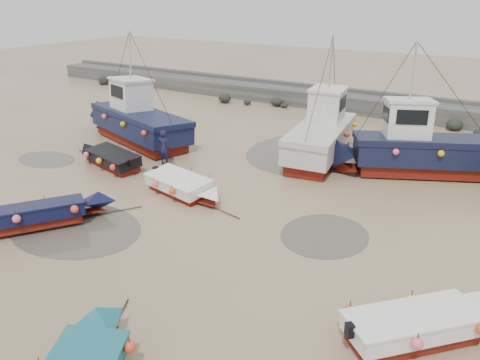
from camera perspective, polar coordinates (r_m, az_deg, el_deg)
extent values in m
plane|color=tan|center=(18.28, -11.76, -5.51)|extent=(120.00, 120.00, 0.00)
cube|color=#62625D|center=(36.24, 12.86, 9.18)|extent=(60.00, 2.20, 1.20)
cube|color=#62625D|center=(37.22, 13.60, 10.59)|extent=(60.00, 0.60, 0.25)
ellipsoid|color=black|center=(32.19, 19.55, 6.32)|extent=(0.84, 0.86, 0.51)
ellipsoid|color=black|center=(33.22, 24.71, 6.12)|extent=(0.98, 1.07, 0.72)
ellipsoid|color=black|center=(36.88, 4.49, 9.47)|extent=(0.99, 0.80, 0.58)
ellipsoid|color=black|center=(47.59, -16.45, 11.35)|extent=(0.65, 0.64, 0.43)
ellipsoid|color=black|center=(36.40, 5.41, 9.06)|extent=(0.61, 0.53, 0.32)
ellipsoid|color=black|center=(37.98, -1.88, 9.95)|extent=(1.09, 0.88, 0.72)
ellipsoid|color=black|center=(37.25, 0.89, 9.48)|extent=(0.65, 0.60, 0.37)
ellipsoid|color=black|center=(34.45, 9.97, 8.10)|extent=(0.64, 0.62, 0.48)
ellipsoid|color=black|center=(47.58, -16.27, 11.56)|extent=(1.10, 0.87, 0.86)
ellipsoid|color=black|center=(33.12, 24.71, 5.80)|extent=(0.55, 0.45, 0.29)
cylinder|color=#544D42|center=(18.79, -19.40, -5.56)|extent=(5.42, 5.42, 0.01)
cylinder|color=#544D42|center=(17.54, 10.27, -6.61)|extent=(3.17, 3.17, 0.01)
cylinder|color=#544D42|center=(26.95, -22.52, 2.34)|extent=(3.51, 3.51, 0.01)
cylinder|color=#544D42|center=(26.22, 7.88, 3.33)|extent=(6.16, 6.16, 0.01)
cube|color=maroon|center=(19.44, -23.85, -4.82)|extent=(3.08, 3.64, 0.30)
cube|color=black|center=(19.28, -24.02, -3.82)|extent=(3.43, 3.99, 0.45)
pyramid|color=black|center=(19.15, -17.69, -1.60)|extent=(1.76, 1.51, 0.90)
cube|color=brown|center=(19.22, -24.09, -3.38)|extent=(2.83, 3.32, 0.10)
cube|color=black|center=(19.18, -24.13, -3.14)|extent=(3.53, 4.10, 0.07)
cylinder|color=black|center=(19.62, -14.74, -3.71)|extent=(1.15, 1.68, 0.04)
sphere|color=#E5472A|center=(18.41, -25.51, -4.94)|extent=(0.30, 0.30, 0.30)
sphere|color=#E5472A|center=(20.09, -22.75, -2.26)|extent=(0.30, 0.30, 0.30)
sphere|color=#E5472A|center=(18.39, -19.43, -4.01)|extent=(0.30, 0.30, 0.30)
pyramid|color=#176271|center=(12.37, -16.53, -15.39)|extent=(1.65, 1.32, 0.90)
cylinder|color=black|center=(13.56, -14.78, -16.44)|extent=(0.95, 1.80, 0.04)
sphere|color=#E5472A|center=(11.82, -13.39, -19.18)|extent=(0.30, 0.30, 0.30)
cube|color=maroon|center=(13.27, 20.21, -17.49)|extent=(2.99, 3.10, 0.30)
cube|color=white|center=(13.05, 20.43, -16.21)|extent=(3.29, 3.40, 0.45)
cube|color=brown|center=(12.95, 20.53, -15.63)|extent=(2.73, 2.83, 0.10)
cube|color=white|center=(12.90, 20.58, -15.31)|extent=(3.39, 3.50, 0.07)
cube|color=black|center=(12.12, 13.27, -17.55)|extent=(0.28, 0.28, 0.35)
sphere|color=#E5472A|center=(12.87, 13.32, -15.29)|extent=(0.30, 0.30, 0.30)
sphere|color=#E5472A|center=(12.28, 20.82, -18.38)|extent=(0.30, 0.30, 0.30)
sphere|color=#E5472A|center=(13.72, 20.21, -13.56)|extent=(0.30, 0.30, 0.30)
cube|color=maroon|center=(24.52, -15.03, 1.80)|extent=(3.22, 1.77, 0.30)
cube|color=black|center=(24.39, -15.11, 2.63)|extent=(3.48, 2.01, 0.45)
pyramid|color=black|center=(25.94, -17.43, 4.56)|extent=(0.99, 1.42, 0.90)
cube|color=brown|center=(24.34, -15.15, 2.99)|extent=(2.91, 1.64, 0.10)
cube|color=black|center=(24.31, -15.17, 3.19)|extent=(3.56, 2.08, 0.07)
cube|color=black|center=(22.93, -13.00, 2.06)|extent=(0.23, 0.26, 0.35)
cylinder|color=black|center=(26.96, -18.07, 3.01)|extent=(1.95, 0.50, 0.04)
sphere|color=#E5472A|center=(22.94, -15.14, 1.67)|extent=(0.30, 0.30, 0.30)
sphere|color=#E5472A|center=(24.19, -12.80, 2.94)|extent=(0.30, 0.30, 0.30)
sphere|color=#E5472A|center=(24.02, -16.70, 2.42)|extent=(0.30, 0.30, 0.30)
sphere|color=#E5472A|center=(25.26, -14.39, 3.61)|extent=(0.30, 0.30, 0.30)
sphere|color=#E5472A|center=(25.13, -18.14, 3.10)|extent=(0.30, 0.30, 0.30)
cube|color=maroon|center=(20.78, -7.37, -1.29)|extent=(2.98, 1.71, 0.30)
cube|color=white|center=(20.63, -7.42, -0.34)|extent=(3.22, 1.96, 0.45)
pyramid|color=white|center=(19.15, -3.96, -0.55)|extent=(0.98, 1.50, 0.90)
cube|color=brown|center=(20.57, -7.44, 0.09)|extent=(2.70, 1.59, 0.10)
cube|color=white|center=(20.54, -7.45, 0.32)|extent=(3.30, 2.03, 0.07)
cube|color=black|center=(21.74, -10.07, 1.18)|extent=(0.22, 0.25, 0.35)
cylinder|color=black|center=(18.99, -2.19, -3.84)|extent=(1.97, 0.44, 0.04)
sphere|color=#E5472A|center=(21.94, -7.78, 1.32)|extent=(0.30, 0.30, 0.30)
sphere|color=#E5472A|center=(20.58, -10.23, -0.25)|extent=(0.30, 0.30, 0.30)
sphere|color=#E5472A|center=(21.07, -5.73, 0.53)|extent=(0.30, 0.30, 0.30)
sphere|color=#E5472A|center=(19.69, -8.15, -1.16)|extent=(0.30, 0.30, 0.30)
sphere|color=#E5472A|center=(20.24, -3.51, -0.32)|extent=(0.30, 0.30, 0.30)
cube|color=maroon|center=(28.19, -12.05, 4.96)|extent=(7.10, 4.09, 0.55)
cube|color=#101837|center=(27.99, -12.17, 6.43)|extent=(7.69, 4.60, 0.95)
pyramid|color=#101837|center=(31.47, -16.04, 9.09)|extent=(2.12, 2.87, 1.40)
cube|color=brown|center=(27.86, -12.25, 7.45)|extent=(7.50, 4.45, 0.08)
cube|color=#101837|center=(27.82, -12.27, 7.73)|extent=(7.86, 4.70, 0.30)
cube|color=white|center=(28.47, -13.42, 9.96)|extent=(2.44, 2.31, 1.70)
cube|color=white|center=(28.30, -13.58, 11.76)|extent=(2.64, 2.49, 0.12)
cube|color=black|center=(29.31, -14.42, 10.71)|extent=(0.50, 1.47, 0.68)
cylinder|color=#B7B7B2|center=(28.11, -13.83, 14.48)|extent=(0.10, 0.10, 2.60)
cylinder|color=black|center=(32.87, -16.60, 6.50)|extent=(2.88, 0.94, 0.05)
sphere|color=#F86679|center=(24.81, -11.78, 5.33)|extent=(0.30, 0.30, 0.30)
sphere|color=#F86679|center=(27.14, -7.83, 7.02)|extent=(0.30, 0.30, 0.30)
sphere|color=#F86679|center=(26.78, -14.24, 6.34)|extent=(0.30, 0.30, 0.30)
sphere|color=#F86679|center=(29.05, -10.36, 7.85)|extent=(0.30, 0.30, 0.30)
sphere|color=#F86679|center=(28.81, -16.37, 7.20)|extent=(0.30, 0.30, 0.30)
sphere|color=#F86679|center=(31.01, -12.58, 8.58)|extent=(0.30, 0.30, 0.30)
cube|color=maroon|center=(25.18, 9.59, 3.09)|extent=(2.89, 6.49, 0.55)
cube|color=beige|center=(24.95, 9.70, 4.72)|extent=(3.30, 6.99, 0.95)
pyramid|color=beige|center=(28.46, 11.74, 8.18)|extent=(2.49, 1.76, 1.40)
cube|color=brown|center=(24.81, 9.78, 5.86)|extent=(3.19, 6.83, 0.08)
cube|color=beige|center=(24.77, 9.80, 6.17)|extent=(3.37, 7.15, 0.30)
cube|color=white|center=(25.40, 10.45, 8.78)|extent=(1.90, 2.22, 1.70)
cube|color=white|center=(25.21, 10.59, 10.79)|extent=(2.05, 2.40, 0.12)
cube|color=black|center=(26.32, 11.01, 9.77)|extent=(1.36, 0.26, 0.68)
cylinder|color=#B7B7B2|center=(24.99, 10.81, 13.85)|extent=(0.10, 0.10, 2.60)
cylinder|color=black|center=(29.94, 11.95, 5.48)|extent=(0.51, 2.97, 0.05)
sphere|color=#F86679|center=(22.71, 4.99, 4.17)|extent=(0.30, 0.30, 0.30)
sphere|color=#F86679|center=(23.09, 11.83, 4.08)|extent=(0.30, 0.30, 0.30)
sphere|color=#F86679|center=(24.66, 6.58, 5.55)|extent=(0.30, 0.30, 0.30)
sphere|color=#F86679|center=(25.11, 12.87, 5.44)|extent=(0.30, 0.30, 0.30)
sphere|color=#F86679|center=(26.65, 7.94, 6.73)|extent=(0.30, 0.30, 0.30)
sphere|color=#F86679|center=(27.14, 13.76, 6.59)|extent=(0.30, 0.30, 0.30)
cube|color=maroon|center=(24.40, 21.06, 1.27)|extent=(6.11, 4.27, 0.55)
cube|color=black|center=(24.16, 21.30, 2.93)|extent=(6.64, 4.77, 0.95)
pyramid|color=black|center=(23.26, 12.72, 5.03)|extent=(2.27, 2.67, 1.40)
cube|color=brown|center=(24.01, 21.46, 4.09)|extent=(6.47, 4.62, 0.08)
cube|color=black|center=(23.98, 21.51, 4.41)|extent=(6.79, 4.87, 0.30)
cube|color=white|center=(23.51, 19.82, 6.79)|extent=(2.49, 2.30, 1.70)
cube|color=white|center=(23.31, 20.10, 8.94)|extent=(2.69, 2.48, 0.12)
cube|color=black|center=(23.23, 17.43, 7.56)|extent=(0.63, 1.24, 0.68)
cylinder|color=#B7B7B2|center=(23.07, 20.55, 12.22)|extent=(0.10, 0.10, 2.60)
cylinder|color=black|center=(23.70, 9.79, 1.24)|extent=(2.73, 1.34, 0.05)
sphere|color=#F86679|center=(25.64, 23.99, 4.41)|extent=(0.30, 0.30, 0.30)
sphere|color=#F86679|center=(23.05, 23.34, 2.68)|extent=(0.30, 0.30, 0.30)
sphere|color=#F86679|center=(25.10, 19.64, 4.69)|extent=(0.30, 0.30, 0.30)
sphere|color=#F86679|center=(22.54, 18.49, 2.95)|extent=(0.30, 0.30, 0.30)
sphere|color=#F86679|center=(24.71, 15.13, 4.96)|extent=(0.30, 0.30, 0.30)
imported|color=#161635|center=(24.47, -9.13, 1.88)|extent=(0.70, 0.48, 1.82)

